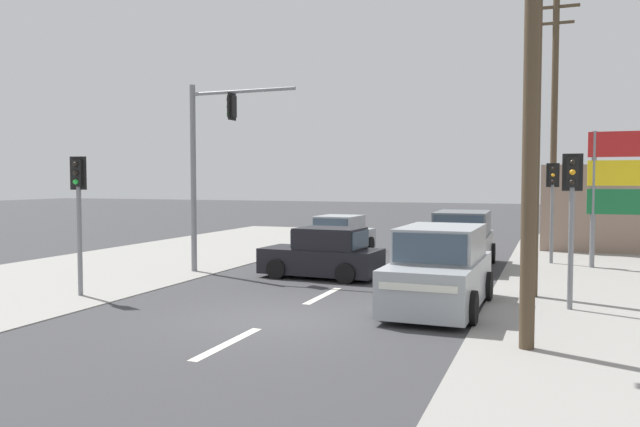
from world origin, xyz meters
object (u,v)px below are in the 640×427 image
Objects in this scene: traffic_signal_mast at (208,153)px; sedan_receding_far at (340,237)px; pedestal_signal_right_kerb at (572,204)px; pedestal_signal_far_median at (552,196)px; utility_pole_background_right at (554,119)px; hatchback_crossing_left at (324,255)px; pedestal_signal_left_kerb at (79,202)px; utility_pole_foreground_right at (524,46)px; suv_kerbside_parked at (440,270)px; shopping_plaza_sign at (622,180)px; suv_oncoming_mid at (462,241)px; utility_pole_midground_right at (536,72)px.

sedan_receding_far is (2.40, 6.01, -3.13)m from traffic_signal_mast.
pedestal_signal_far_median is at bearing 92.89° from pedestal_signal_right_kerb.
hatchback_crossing_left is (-6.48, -9.96, -4.79)m from utility_pole_background_right.
pedestal_signal_left_kerb is (-0.96, -4.70, -1.42)m from traffic_signal_mast.
traffic_signal_mast is at bearing 148.47° from utility_pole_foreground_right.
pedestal_signal_right_kerb is at bearing 16.51° from suv_kerbside_parked.
pedestal_signal_right_kerb reaches higher than sedan_receding_far.
shopping_plaza_sign is at bearing -17.15° from pedestal_signal_far_median.
shopping_plaza_sign is 5.57m from suv_oncoming_mid.
suv_kerbside_parked is (-1.89, 2.98, -4.38)m from utility_pole_foreground_right.
utility_pole_foreground_right is 2.14× the size of suv_kerbside_parked.
pedestal_signal_right_kerb is (0.85, -1.37, -3.23)m from utility_pole_midground_right.
utility_pole_foreground_right is 2.75× the size of pedestal_signal_right_kerb.
pedestal_signal_right_kerb is 7.53m from hatchback_crossing_left.
pedestal_signal_left_kerb is at bearing -133.65° from hatchback_crossing_left.
suv_oncoming_mid is at bearing -20.30° from sedan_receding_far.
shopping_plaza_sign is at bearing 30.67° from hatchback_crossing_left.
utility_pole_background_right is 2.82× the size of hatchback_crossing_left.
sedan_receding_far is (-5.03, 1.86, -0.18)m from suv_oncoming_mid.
traffic_signal_mast is 1.30× the size of shopping_plaza_sign.
utility_pole_background_right reaches higher than pedestal_signal_far_median.
utility_pole_foreground_right is 16.28m from utility_pole_background_right.
pedestal_signal_right_kerb is (0.92, 3.81, -2.84)m from utility_pole_foreground_right.
hatchback_crossing_left is at bearing -123.08° from utility_pole_background_right.
utility_pole_midground_right reaches higher than hatchback_crossing_left.
utility_pole_midground_right is at bearing -92.28° from utility_pole_background_right.
utility_pole_midground_right is 2.37× the size of suv_kerbside_parked.
shopping_plaza_sign reaches higher than pedestal_signal_far_median.
pedestal_signal_right_kerb is 0.96× the size of hatchback_crossing_left.
utility_pole_foreground_right is 2.75× the size of pedestal_signal_far_median.
traffic_signal_mast is at bearing -156.46° from shopping_plaza_sign.
pedestal_signal_left_kerb reaches higher than sedan_receding_far.
pedestal_signal_left_kerb is 15.58m from pedestal_signal_far_median.
shopping_plaza_sign is 9.81m from suv_kerbside_parked.
pedestal_signal_left_kerb is 9.15m from suv_kerbside_parked.
shopping_plaza_sign is at bearing 77.29° from pedestal_signal_right_kerb.
utility_pole_background_right is 12.81m from hatchback_crossing_left.
utility_pole_background_right is at bearing 53.03° from pedestal_signal_left_kerb.
pedestal_signal_far_median reaches higher than suv_kerbside_parked.
hatchback_crossing_left is 0.81× the size of suv_oncoming_mid.
utility_pole_midground_right is 7.25m from shopping_plaza_sign.
traffic_signal_mast reaches higher than pedestal_signal_left_kerb.
pedestal_signal_right_kerb is 1.00× the size of pedestal_signal_left_kerb.
traffic_signal_mast is (-9.79, 6.01, -1.43)m from utility_pole_foreground_right.
suv_kerbside_parked is (-2.40, -9.10, -1.53)m from pedestal_signal_far_median.
utility_pole_midground_right is 7.30m from suv_oncoming_mid.
utility_pole_midground_right reaches higher than shopping_plaza_sign.
utility_pole_foreground_right is at bearing -90.78° from utility_pole_midground_right.
utility_pole_background_right is 18.98m from pedestal_signal_left_kerb.
traffic_signal_mast is at bearing 159.02° from suv_kerbside_parked.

